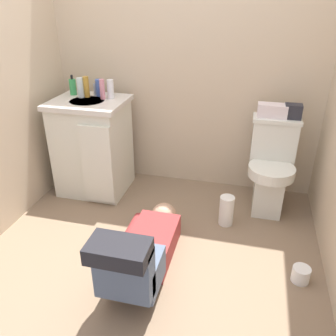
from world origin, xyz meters
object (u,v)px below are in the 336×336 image
object	(u,v)px
soap_dispenser	(73,87)
bottle_amber	(86,87)
person_plumber	(142,250)
bottle_pink	(102,89)
bottle_white	(110,89)
vanity_cabinet	(93,146)
toilet	(271,167)
toiletry_bag	(293,111)
bottle_clear	(80,88)
faucet	(95,90)
bottle_blue	(99,88)
tissue_box	(272,111)
toilet_paper_roll	(301,274)
paper_towel_roll	(226,210)

from	to	relation	value
soap_dispenser	bottle_amber	bearing A→B (deg)	-15.70
person_plumber	bottle_pink	world-z (taller)	bottle_pink
bottle_amber	bottle_white	world-z (taller)	bottle_amber
vanity_cabinet	soap_dispenser	size ratio (longest dim) A/B	4.94
toilet	soap_dispenser	distance (m)	1.76
vanity_cabinet	bottle_white	xyz separation A→B (m)	(0.16, 0.10, 0.48)
toiletry_bag	bottle_clear	size ratio (longest dim) A/B	0.77
faucet	bottle_blue	distance (m)	0.05
tissue_box	toilet_paper_roll	distance (m)	1.20
faucet	vanity_cabinet	bearing A→B (deg)	-88.69
person_plumber	bottle_white	world-z (taller)	bottle_white
soap_dispenser	bottle_pink	distance (m)	0.30
paper_towel_roll	toilet_paper_roll	distance (m)	0.71
bottle_white	bottle_pink	bearing A→B (deg)	-148.15
soap_dispenser	tissue_box	bearing A→B (deg)	0.64
toiletry_bag	soap_dispenser	bearing A→B (deg)	-179.41
vanity_cabinet	paper_towel_roll	xyz separation A→B (m)	(1.19, -0.27, -0.30)
bottle_clear	bottle_white	size ratio (longest dim) A/B	1.05
bottle_white	soap_dispenser	bearing A→B (deg)	175.38
person_plumber	bottle_amber	size ratio (longest dim) A/B	6.27
paper_towel_roll	toilet_paper_roll	size ratio (longest dim) A/B	2.16
vanity_cabinet	person_plumber	bearing A→B (deg)	-51.55
vanity_cabinet	bottle_white	size ratio (longest dim) A/B	5.38
vanity_cabinet	bottle_amber	xyz separation A→B (m)	(-0.05, 0.08, 0.49)
person_plumber	bottle_amber	distance (m)	1.46
bottle_pink	paper_towel_roll	size ratio (longest dim) A/B	0.68
toilet_paper_roll	person_plumber	bearing A→B (deg)	-170.32
toilet	bottle_blue	xyz separation A→B (m)	(-1.45, 0.09, 0.52)
person_plumber	tissue_box	xyz separation A→B (m)	(0.71, 1.06, 0.62)
soap_dispenser	bottle_white	distance (m)	0.35
bottle_amber	bottle_pink	world-z (taller)	bottle_amber
faucet	tissue_box	distance (m)	1.45
tissue_box	paper_towel_roll	world-z (taller)	tissue_box
soap_dispenser	paper_towel_roll	xyz separation A→B (m)	(1.38, -0.39, -0.77)
soap_dispenser	bottle_amber	xyz separation A→B (m)	(0.15, -0.04, 0.02)
vanity_cabinet	person_plumber	world-z (taller)	vanity_cabinet
bottle_pink	toilet_paper_roll	size ratio (longest dim) A/B	1.46
faucet	toilet	bearing A→B (deg)	-3.53
toilet	bottle_white	distance (m)	1.43
person_plumber	paper_towel_roll	distance (m)	0.80
faucet	bottle_blue	size ratio (longest dim) A/B	0.72
faucet	bottle_pink	distance (m)	0.14
person_plumber	toiletry_bag	bearing A→B (deg)	50.92
vanity_cabinet	bottle_pink	xyz separation A→B (m)	(0.10, 0.06, 0.48)
tissue_box	toilet_paper_roll	xyz separation A→B (m)	(0.25, -0.90, -0.75)
toilet	paper_towel_roll	xyz separation A→B (m)	(-0.30, -0.32, -0.25)
tissue_box	paper_towel_roll	size ratio (longest dim) A/B	0.93
faucet	bottle_blue	bearing A→B (deg)	-5.97
bottle_pink	paper_towel_roll	world-z (taller)	bottle_pink
bottle_clear	bottle_white	distance (m)	0.25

